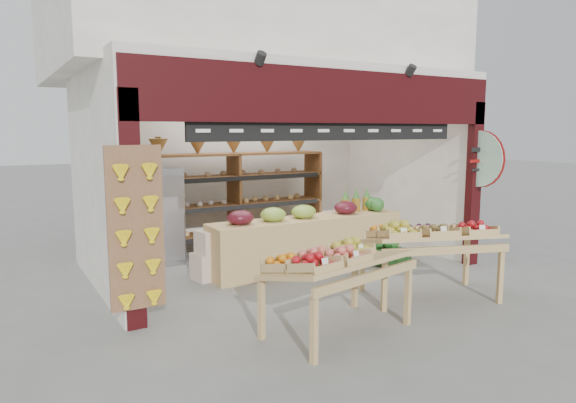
# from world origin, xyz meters

# --- Properties ---
(ground) EXTENTS (60.00, 60.00, 0.00)m
(ground) POSITION_xyz_m (0.00, 0.00, 0.00)
(ground) COLOR slate
(ground) RESTS_ON ground
(shop_structure) EXTENTS (6.36, 5.12, 5.40)m
(shop_structure) POSITION_xyz_m (0.00, 1.61, 3.92)
(shop_structure) COLOR white
(shop_structure) RESTS_ON ground
(banana_board) EXTENTS (0.60, 0.15, 1.80)m
(banana_board) POSITION_xyz_m (-2.73, -1.17, 1.12)
(banana_board) COLOR brown
(banana_board) RESTS_ON ground
(gift_sign) EXTENTS (0.04, 0.93, 0.92)m
(gift_sign) POSITION_xyz_m (2.75, -1.15, 1.75)
(gift_sign) COLOR #ABD7BE
(gift_sign) RESTS_ON ground
(back_shelving) EXTENTS (3.41, 0.56, 2.07)m
(back_shelving) POSITION_xyz_m (-0.29, 1.63, 1.26)
(back_shelving) COLOR brown
(back_shelving) RESTS_ON ground
(refrigerator) EXTENTS (0.66, 0.66, 1.59)m
(refrigerator) POSITION_xyz_m (-1.63, 1.60, 0.80)
(refrigerator) COLOR #A8AAAF
(refrigerator) RESTS_ON ground
(cardboard_stack) EXTENTS (1.07, 0.80, 0.74)m
(cardboard_stack) POSITION_xyz_m (-1.07, 0.40, 0.27)
(cardboard_stack) COLOR beige
(cardboard_stack) RESTS_ON ground
(mid_counter) EXTENTS (3.31, 0.65, 1.05)m
(mid_counter) POSITION_xyz_m (0.28, 0.09, 0.45)
(mid_counter) COLOR tan
(mid_counter) RESTS_ON ground
(display_table_left) EXTENTS (1.77, 1.20, 1.03)m
(display_table_left) POSITION_xyz_m (-0.98, -2.29, 0.80)
(display_table_left) COLOR tan
(display_table_left) RESTS_ON ground
(display_table_right) EXTENTS (1.90, 1.45, 1.06)m
(display_table_right) POSITION_xyz_m (0.89, -1.93, 0.84)
(display_table_right) COLOR tan
(display_table_right) RESTS_ON ground
(watermelon_pile) EXTENTS (0.71, 0.68, 0.52)m
(watermelon_pile) POSITION_xyz_m (1.58, -0.40, 0.19)
(watermelon_pile) COLOR #1B521D
(watermelon_pile) RESTS_ON ground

